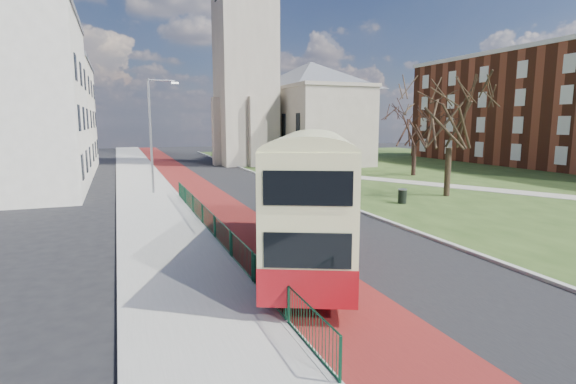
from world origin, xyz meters
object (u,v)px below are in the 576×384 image
streetlamp (153,130)px  winter_tree_near (451,109)px  winter_tree_far (415,122)px  bus (311,192)px  litter_bin (402,196)px

streetlamp → winter_tree_near: (18.94, -8.18, 1.41)m
winter_tree_far → bus: bearing=-133.5°
bus → winter_tree_near: bearing=59.1°
litter_bin → bus: bearing=-139.2°
winter_tree_near → winter_tree_far: winter_tree_near is taller
litter_bin → streetlamp: bearing=146.2°
winter_tree_near → streetlamp: bearing=156.6°
winter_tree_near → winter_tree_far: 12.36m
bus → winter_tree_far: bearing=71.2°
winter_tree_near → litter_bin: winter_tree_near is taller
streetlamp → bus: size_ratio=0.72×
bus → winter_tree_far: winter_tree_far is taller
streetlamp → litter_bin: bearing=-33.8°
streetlamp → winter_tree_far: bearing=6.9°
bus → litter_bin: bus is taller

